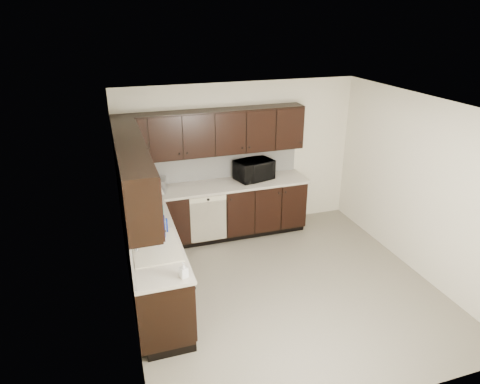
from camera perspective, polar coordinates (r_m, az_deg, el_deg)
The scene contains 20 objects.
floor at distance 6.05m, azimuth 5.86°, elevation -12.59°, with size 4.00×4.00×0.00m, color gray.
ceiling at distance 5.04m, azimuth 7.01°, elevation 11.24°, with size 4.00×4.00×0.00m, color white.
wall_back at distance 7.17m, azimuth -0.10°, elevation 4.58°, with size 4.00×0.02×2.50m, color beige.
wall_left at distance 5.01m, azimuth -15.08°, elevation -4.67°, with size 0.02×4.00×2.50m, color beige.
wall_right at distance 6.46m, azimuth 22.81°, elevation 0.63°, with size 0.02×4.00×2.50m, color beige.
wall_front at distance 3.94m, azimuth 18.52°, elevation -13.34°, with size 4.00×0.02×2.50m, color beige.
lower_cabinets at distance 6.47m, azimuth -6.20°, elevation -5.75°, with size 3.00×2.80×0.90m.
countertop at distance 6.25m, azimuth -6.41°, elevation -1.69°, with size 3.03×2.83×0.04m.
backsplash at distance 6.30m, azimuth -8.78°, elevation 0.99°, with size 3.00×2.80×0.48m.
upper_cabinets at distance 6.02m, azimuth -7.84°, elevation 5.95°, with size 3.00×2.80×0.70m.
dishwasher at distance 6.73m, azimuth -4.24°, elevation -3.23°, with size 0.58×0.04×0.78m.
sink at distance 5.19m, azimuth -11.12°, elevation -7.91°, with size 0.54×0.82×0.42m.
microwave at distance 7.05m, azimuth 1.87°, elevation 2.98°, with size 0.59×0.40×0.33m, color black.
soap_bottle_a at distance 4.56m, azimuth -7.55°, elevation -10.27°, with size 0.08×0.08×0.17m, color gray.
soap_bottle_b at distance 6.19m, azimuth -13.82°, elevation -1.14°, with size 0.08×0.09×0.22m, color gray.
toaster_oven at distance 6.67m, azimuth -11.35°, elevation 0.84°, with size 0.35×0.26×0.22m, color #B4B4B6.
storage_bin at distance 6.35m, azimuth -12.34°, elevation -0.62°, with size 0.44×0.33×0.17m, color silver.
blue_pitcher at distance 5.30m, azimuth -10.97°, elevation -4.69°, with size 0.19×0.19×0.29m, color #102797.
teal_tumbler at distance 5.73m, azimuth -10.64°, elevation -2.85°, with size 0.10×0.10×0.23m, color #0B7E78.
paper_towel_roll at distance 5.72m, azimuth -11.79°, elevation -2.66°, with size 0.13×0.13×0.29m, color silver.
Camera 1 is at (-2.08, -4.48, 3.50)m, focal length 32.00 mm.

